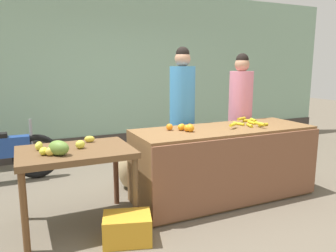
# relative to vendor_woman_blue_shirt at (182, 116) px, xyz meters

# --- Properties ---
(ground_plane) EXTENTS (24.00, 24.00, 0.00)m
(ground_plane) POSITION_rel_vendor_woman_blue_shirt_xyz_m (-0.24, -0.64, -0.94)
(ground_plane) COLOR #665B4C
(market_wall_back) EXTENTS (9.57, 0.23, 2.98)m
(market_wall_back) POSITION_rel_vendor_woman_blue_shirt_xyz_m (-0.24, 2.06, 0.52)
(market_wall_back) COLOR #8CB299
(market_wall_back) RESTS_ON ground
(fruit_stall_counter) EXTENTS (2.22, 0.82, 0.88)m
(fruit_stall_counter) POSITION_rel_vendor_woman_blue_shirt_xyz_m (0.25, -0.66, -0.50)
(fruit_stall_counter) COLOR brown
(fruit_stall_counter) RESTS_ON ground
(side_table_wooden) EXTENTS (1.10, 0.80, 0.80)m
(side_table_wooden) POSITION_rel_vendor_woman_blue_shirt_xyz_m (-1.52, -0.64, -0.24)
(side_table_wooden) COLOR brown
(side_table_wooden) RESTS_ON ground
(banana_bunch_pile) EXTENTS (0.67, 0.56, 0.07)m
(banana_bunch_pile) POSITION_rel_vendor_woman_blue_shirt_xyz_m (0.65, -0.60, -0.04)
(banana_bunch_pile) COLOR gold
(banana_bunch_pile) RESTS_ON fruit_stall_counter
(orange_pile) EXTENTS (0.31, 0.27, 0.09)m
(orange_pile) POSITION_rel_vendor_woman_blue_shirt_xyz_m (-0.29, -0.60, -0.03)
(orange_pile) COLOR orange
(orange_pile) RESTS_ON fruit_stall_counter
(mango_papaya_pile) EXTENTS (0.63, 0.58, 0.14)m
(mango_papaya_pile) POSITION_rel_vendor_woman_blue_shirt_xyz_m (-1.67, -0.72, -0.09)
(mango_papaya_pile) COLOR gold
(mango_papaya_pile) RESTS_ON side_table_wooden
(vendor_woman_blue_shirt) EXTENTS (0.34, 0.34, 1.86)m
(vendor_woman_blue_shirt) POSITION_rel_vendor_woman_blue_shirt_xyz_m (0.00, 0.00, 0.00)
(vendor_woman_blue_shirt) COLOR #33333D
(vendor_woman_blue_shirt) RESTS_ON ground
(vendor_woman_pink_shirt) EXTENTS (0.34, 0.34, 1.79)m
(vendor_woman_pink_shirt) POSITION_rel_vendor_woman_blue_shirt_xyz_m (0.94, -0.03, -0.04)
(vendor_woman_pink_shirt) COLOR #33333D
(vendor_woman_pink_shirt) RESTS_ON ground
(produce_crate) EXTENTS (0.51, 0.43, 0.26)m
(produce_crate) POSITION_rel_vendor_woman_blue_shirt_xyz_m (-1.17, -1.17, -0.81)
(produce_crate) COLOR gold
(produce_crate) RESTS_ON ground
(produce_sack) EXTENTS (0.37, 0.42, 0.51)m
(produce_sack) POSITION_rel_vendor_woman_blue_shirt_xyz_m (-0.72, 0.13, -0.69)
(produce_sack) COLOR tan
(produce_sack) RESTS_ON ground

